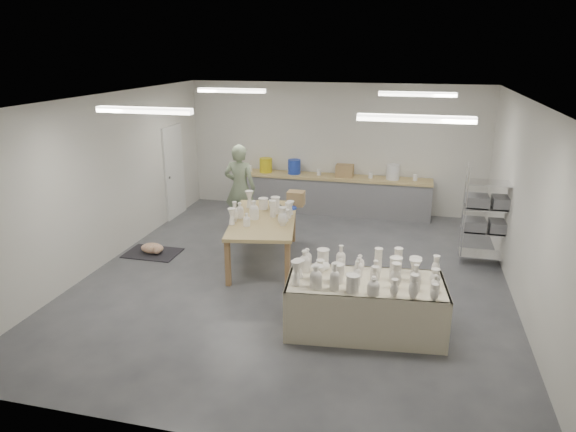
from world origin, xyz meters
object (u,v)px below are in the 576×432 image
(work_table, at_px, (267,216))
(potter, at_px, (240,188))
(red_stool, at_px, (245,213))
(drying_table, at_px, (364,302))

(work_table, xyz_separation_m, potter, (-1.00, 1.44, 0.08))
(work_table, height_order, red_stool, work_table)
(drying_table, bearing_deg, red_stool, 121.99)
(work_table, bearing_deg, red_stool, 109.57)
(drying_table, xyz_separation_m, red_stool, (-3.00, 3.81, -0.15))
(drying_table, bearing_deg, work_table, 127.32)
(drying_table, xyz_separation_m, potter, (-3.00, 3.54, 0.50))
(red_stool, bearing_deg, potter, -90.00)
(drying_table, xyz_separation_m, work_table, (-2.00, 2.11, 0.42))
(work_table, distance_m, red_stool, 2.06)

